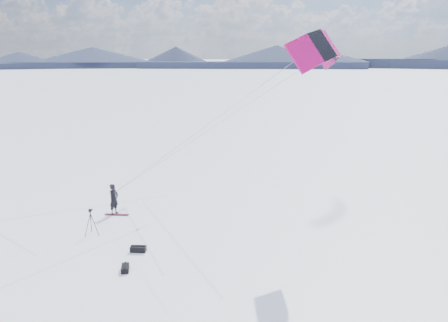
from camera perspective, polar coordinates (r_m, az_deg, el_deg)
The scene contains 9 objects.
ground at distance 23.60m, azimuth -19.57°, elevation -9.74°, with size 1800.00×1800.00×0.00m, color white.
horizon_hills at distance 22.48m, azimuth -20.28°, elevation -1.39°, with size 704.00×705.94×8.71m.
snow_tracks at distance 23.85m, azimuth -21.27°, elevation -9.64°, with size 14.76×10.25×0.01m.
snowkiter at distance 26.56m, azimuth -14.07°, elevation -6.71°, with size 0.66×0.43×1.81m, color black.
snowboard at distance 26.34m, azimuth -13.82°, elevation -6.82°, with size 1.40×0.26×0.04m, color maroon.
tripod at distance 23.61m, azimuth -17.01°, elevation -7.16°, with size 0.71×0.70×1.41m.
gear_bag_a at distance 21.43m, azimuth -11.14°, elevation -11.19°, with size 0.80×0.61×0.32m.
gear_bag_b at distance 19.82m, azimuth -12.79°, elevation -13.48°, with size 0.63×0.70×0.29m.
power_kite at distance 20.32m, azimuth 12.51°, elevation 13.95°, with size 12.61×5.80×8.90m.
Camera 1 is at (16.35, -14.41, 9.05)m, focal length 35.00 mm.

